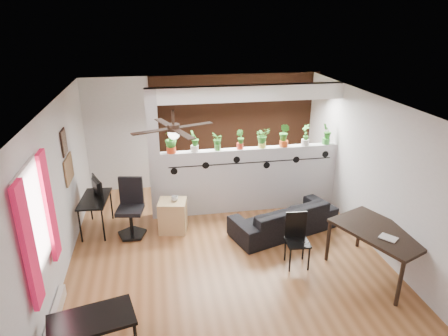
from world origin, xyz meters
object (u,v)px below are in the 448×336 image
potted_plant_1 (194,140)px  computer_desk (95,201)px  potted_plant_3 (240,139)px  potted_plant_2 (217,141)px  potted_plant_4 (262,137)px  potted_plant_6 (306,134)px  cube_shelf (173,216)px  ceiling_fan (174,130)px  potted_plant_5 (284,134)px  cup (175,199)px  coffee_table (92,322)px  dining_table (380,235)px  potted_plant_0 (171,140)px  folding_chair (297,234)px  office_chair (131,211)px  potted_plant_7 (327,133)px  sofa (284,218)px

potted_plant_1 → computer_desk: potted_plant_1 is taller
potted_plant_3 → potted_plant_1: bearing=180.0°
potted_plant_2 → potted_plant_4: 0.90m
potted_plant_6 → cube_shelf: potted_plant_6 is taller
ceiling_fan → potted_plant_3: bearing=52.6°
potted_plant_5 → cup: bearing=-164.8°
potted_plant_2 → potted_plant_1: bearing=-180.0°
cup → cube_shelf: bearing=180.0°
computer_desk → coffee_table: size_ratio=0.87×
ceiling_fan → potted_plant_5: 2.99m
dining_table → potted_plant_1: bearing=135.8°
cup → dining_table: (3.04, -1.89, 0.02)m
ceiling_fan → potted_plant_0: (0.02, 1.80, -0.71)m
computer_desk → coffee_table: (0.29, -2.99, -0.19)m
folding_chair → office_chair: bearing=152.5°
potted_plant_6 → potted_plant_7: 0.45m
sofa → computer_desk: bearing=-29.1°
potted_plant_5 → computer_desk: 3.87m
potted_plant_3 → cup: bearing=-155.7°
potted_plant_6 → cube_shelf: (-2.76, -0.61, -1.27)m
potted_plant_5 → office_chair: (-3.07, -0.63, -1.12)m
ceiling_fan → cup: size_ratio=9.64×
potted_plant_7 → folding_chair: size_ratio=0.48×
potted_plant_0 → office_chair: potted_plant_0 is taller
potted_plant_4 → office_chair: size_ratio=0.38×
potted_plant_1 → office_chair: (-1.26, -0.63, -1.10)m
sofa → dining_table: size_ratio=1.17×
computer_desk → coffee_table: bearing=-84.4°
potted_plant_6 → computer_desk: potted_plant_6 is taller
potted_plant_0 → potted_plant_1: bearing=0.0°
potted_plant_7 → computer_desk: size_ratio=0.45×
potted_plant_4 → cube_shelf: bearing=-161.7°
potted_plant_7 → cube_shelf: size_ratio=0.70×
potted_plant_0 → potted_plant_4: bearing=0.0°
sofa → folding_chair: size_ratio=2.12×
dining_table → computer_desk: bearing=154.3°
potted_plant_6 → cube_shelf: 3.10m
potted_plant_0 → dining_table: potted_plant_0 is taller
potted_plant_4 → cube_shelf: potted_plant_4 is taller
potted_plant_0 → sofa: potted_plant_0 is taller
potted_plant_1 → potted_plant_4: bearing=0.0°
potted_plant_4 → computer_desk: potted_plant_4 is taller
potted_plant_5 → sofa: 1.68m
potted_plant_2 → cube_shelf: 1.68m
coffee_table → potted_plant_5: bearing=44.2°
ceiling_fan → potted_plant_5: ceiling_fan is taller
potted_plant_3 → computer_desk: (-2.82, -0.34, -0.95)m
potted_plant_0 → computer_desk: size_ratio=0.51×
potted_plant_2 → folding_chair: (0.96, -2.02, -1.01)m
ceiling_fan → coffee_table: 2.70m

